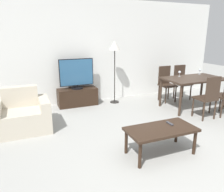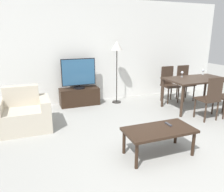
% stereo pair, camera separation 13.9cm
% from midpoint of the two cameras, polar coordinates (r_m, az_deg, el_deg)
% --- Properties ---
extents(ground_plane, '(18.00, 18.00, 0.00)m').
position_cam_midpoint_polar(ground_plane, '(3.26, 18.80, -19.05)').
color(ground_plane, '#9E9E99').
extents(wall_back, '(7.52, 0.06, 2.70)m').
position_cam_midpoint_polar(wall_back, '(6.03, -4.44, 11.44)').
color(wall_back, white).
rests_on(wall_back, ground_plane).
extents(armchair, '(1.03, 0.75, 0.83)m').
position_cam_midpoint_polar(armchair, '(4.59, -23.28, -4.79)').
color(armchair, beige).
rests_on(armchair, ground_plane).
extents(tv_stand, '(1.01, 0.40, 0.45)m').
position_cam_midpoint_polar(tv_stand, '(5.80, -9.67, -0.23)').
color(tv_stand, black).
rests_on(tv_stand, ground_plane).
extents(tv, '(0.87, 0.31, 0.77)m').
position_cam_midpoint_polar(tv, '(5.66, -9.96, 5.72)').
color(tv, black).
rests_on(tv, tv_stand).
extents(coffee_table, '(1.08, 0.54, 0.43)m').
position_cam_midpoint_polar(coffee_table, '(3.46, 11.55, -9.02)').
color(coffee_table, black).
rests_on(coffee_table, ground_plane).
extents(dining_table, '(1.49, 0.89, 0.77)m').
position_cam_midpoint_polar(dining_table, '(5.78, 19.86, 3.68)').
color(dining_table, '#38281E').
rests_on(dining_table, ground_plane).
extents(dining_chair_near, '(0.40, 0.40, 0.96)m').
position_cam_midpoint_polar(dining_chair_near, '(5.11, 23.14, 0.07)').
color(dining_chair_near, '#38281E').
rests_on(dining_chair_near, ground_plane).
extents(dining_chair_far, '(0.40, 0.40, 0.96)m').
position_cam_midpoint_polar(dining_chair_far, '(6.54, 17.04, 3.91)').
color(dining_chair_far, '#38281E').
rests_on(dining_chair_far, ground_plane).
extents(dining_chair_far_left, '(0.40, 0.40, 0.96)m').
position_cam_midpoint_polar(dining_chair_far_left, '(6.22, 13.32, 3.60)').
color(dining_chair_far_left, '#38281E').
rests_on(dining_chair_far_left, ground_plane).
extents(floor_lamp, '(0.30, 0.30, 1.65)m').
position_cam_midpoint_polar(floor_lamp, '(5.75, -0.00, 11.97)').
color(floor_lamp, black).
rests_on(floor_lamp, ground_plane).
extents(remote_primary, '(0.04, 0.15, 0.02)m').
position_cam_midpoint_polar(remote_primary, '(3.62, 13.78, -6.97)').
color(remote_primary, '#38383D').
rests_on(remote_primary, coffee_table).
extents(wine_glass_left, '(0.07, 0.07, 0.15)m').
position_cam_midpoint_polar(wine_glass_left, '(5.82, 16.59, 5.90)').
color(wine_glass_left, silver).
rests_on(wine_glass_left, dining_table).
extents(wine_glass_center, '(0.07, 0.07, 0.15)m').
position_cam_midpoint_polar(wine_glass_center, '(6.34, 21.38, 6.25)').
color(wine_glass_center, silver).
rests_on(wine_glass_center, dining_table).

